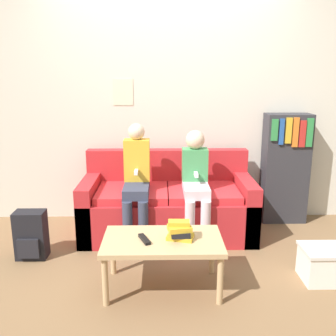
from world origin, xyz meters
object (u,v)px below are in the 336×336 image
bookshelf (285,168)px  backpack (31,235)px  person_right (196,180)px  person_left (137,179)px  couch (168,206)px  storage_box (324,264)px  tv_remote (144,239)px  coffee_table (163,245)px

bookshelf → backpack: bookshelf is taller
person_right → person_left: bearing=179.6°
couch → storage_box: size_ratio=4.68×
couch → tv_remote: bearing=-100.1°
person_left → tv_remote: 0.90m
couch → person_right: person_right is taller
person_right → backpack: size_ratio=2.48×
couch → person_left: size_ratio=1.49×
storage_box → backpack: (-2.39, 0.41, 0.07)m
person_left → tv_remote: bearing=-83.0°
coffee_table → person_left: (-0.24, 0.84, 0.27)m
backpack → bookshelf: bearing=18.7°
person_right → tv_remote: person_right is taller
bookshelf → storage_box: (-0.06, -1.24, -0.46)m
coffee_table → bookshelf: size_ratio=0.75×
person_right → bookshelf: size_ratio=0.90×
couch → coffee_table: size_ratio=1.92×
coffee_table → person_left: person_left is taller
couch → bookshelf: (1.26, 0.31, 0.31)m
person_right → backpack: (-1.45, -0.34, -0.39)m
person_left → person_right: person_left is taller
bookshelf → tv_remote: bearing=-136.8°
person_left → backpack: bearing=-159.3°
coffee_table → person_right: 0.93m
couch → bookshelf: 1.33m
backpack → tv_remote: bearing=-27.6°
storage_box → person_left: bearing=153.2°
bookshelf → coffee_table: bearing=-134.7°
couch → person_left: 0.48m
coffee_table → storage_box: coffee_table is taller
person_left → tv_remote: person_left is taller
person_left → couch: bearing=31.5°
storage_box → coffee_table: bearing=-176.1°
coffee_table → bookshelf: bearing=45.3°
person_right → bookshelf: bearing=26.2°
person_left → person_right: size_ratio=1.06×
couch → tv_remote: (-0.19, -1.05, 0.13)m
backpack → coffee_table: bearing=-23.7°
coffee_table → person_left: bearing=105.9°
tv_remote → storage_box: (1.39, 0.11, -0.27)m
coffee_table → tv_remote: 0.15m
couch → person_left: person_left is taller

